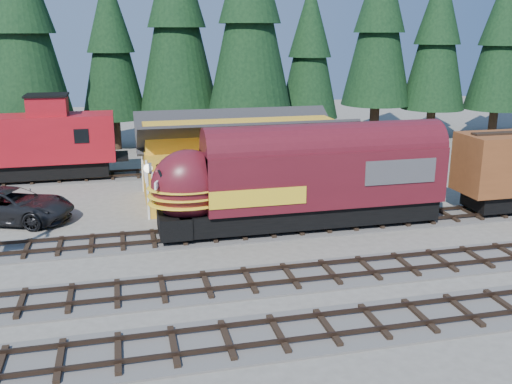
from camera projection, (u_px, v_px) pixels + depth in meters
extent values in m
plane|color=#6B665B|center=(290.00, 260.00, 26.34)|extent=(120.00, 120.00, 0.00)
cube|color=#4C4947|center=(438.00, 217.00, 32.33)|extent=(68.00, 3.20, 0.08)
cube|color=#38281E|center=(446.00, 217.00, 31.60)|extent=(68.00, 0.08, 0.16)
cube|color=#38281E|center=(432.00, 210.00, 32.95)|extent=(68.00, 0.08, 0.16)
cube|color=#4C4947|center=(507.00, 256.00, 26.72)|extent=(68.00, 3.20, 0.08)
cube|color=#38281E|center=(497.00, 246.00, 27.33)|extent=(68.00, 0.08, 0.16)
cube|color=#4C4947|center=(84.00, 178.00, 40.92)|extent=(32.00, 3.20, 0.08)
cube|color=#38281E|center=(83.00, 177.00, 40.19)|extent=(32.00, 0.08, 0.16)
cube|color=#38281E|center=(84.00, 173.00, 41.54)|extent=(32.00, 0.08, 0.16)
cube|color=#C98C1C|center=(242.00, 172.00, 35.71)|extent=(12.00, 6.00, 3.40)
cube|color=yellow|center=(242.00, 134.00, 35.05)|extent=(11.88, 3.30, 1.44)
cube|color=white|center=(145.00, 173.00, 33.27)|extent=(0.06, 2.40, 0.60)
cone|color=black|center=(22.00, 22.00, 43.27)|extent=(6.64, 6.64, 15.12)
cone|color=black|center=(111.00, 44.00, 48.75)|extent=(5.59, 5.59, 12.72)
cone|color=black|center=(176.00, 17.00, 48.67)|extent=(6.94, 6.94, 15.82)
cone|color=black|center=(250.00, 12.00, 46.64)|extent=(7.15, 7.15, 16.29)
cone|color=black|center=(310.00, 49.00, 50.43)|extent=(5.28, 5.28, 12.03)
cone|color=black|center=(380.00, 23.00, 53.51)|extent=(6.66, 6.66, 15.17)
cone|color=black|center=(438.00, 36.00, 53.30)|extent=(5.96, 5.96, 13.57)
cone|color=black|center=(502.00, 37.00, 53.40)|extent=(5.89, 5.89, 13.41)
cube|color=black|center=(309.00, 213.00, 30.36)|extent=(13.97, 2.50, 1.08)
cube|color=#54131C|center=(324.00, 175.00, 29.99)|extent=(12.74, 2.94, 2.94)
ellipsoid|color=#54131C|center=(188.00, 185.00, 28.40)|extent=(3.72, 2.88, 3.63)
cube|color=#38383A|center=(388.00, 165.00, 30.71)|extent=(3.92, 3.00, 1.27)
sphere|color=white|center=(148.00, 168.00, 27.70)|extent=(0.43, 0.43, 0.43)
cube|color=black|center=(38.00, 169.00, 40.00)|extent=(9.71, 2.50, 1.08)
cube|color=#A2111B|center=(34.00, 139.00, 39.41)|extent=(10.79, 3.13, 3.24)
cube|color=#A2111B|center=(48.00, 105.00, 39.04)|extent=(2.59, 2.37, 1.29)
imported|color=black|center=(11.00, 205.00, 31.40)|extent=(7.40, 5.31, 1.87)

